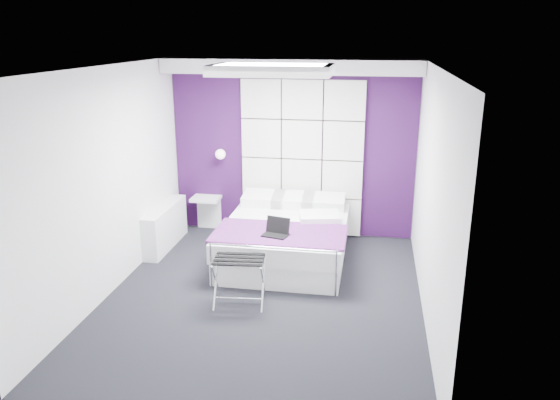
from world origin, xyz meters
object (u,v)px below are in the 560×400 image
luggage_rack (239,281)px  laptop (276,231)px  radiator (165,227)px  wall_lamp (221,154)px  bed (286,238)px  nightstand (206,199)px

luggage_rack → laptop: laptop is taller
radiator → luggage_rack: (1.45, -1.50, -0.03)m
wall_lamp → luggage_rack: bearing=-70.1°
bed → luggage_rack: size_ratio=3.59×
bed → nightstand: bearing=147.6°
nightstand → bed: bearing=-32.4°
nightstand → laptop: 1.98m
nightstand → luggage_rack: luggage_rack is taller
radiator → laptop: bearing=-22.9°
bed → radiator: bearing=175.0°
nightstand → radiator: bearing=-118.4°
bed → laptop: bearing=-93.2°
luggage_rack → laptop: bearing=64.5°
wall_lamp → nightstand: size_ratio=0.35×
wall_lamp → laptop: 1.95m
luggage_rack → wall_lamp: bearing=104.5°
wall_lamp → nightstand: 0.74m
bed → laptop: size_ratio=6.53×
bed → luggage_rack: bed is taller
wall_lamp → bed: bearing=-39.1°
wall_lamp → laptop: size_ratio=0.49×
radiator → nightstand: size_ratio=2.82×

